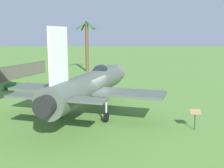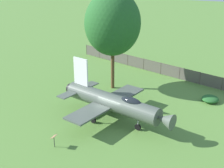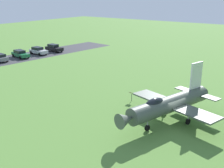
{
  "view_description": "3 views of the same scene",
  "coord_description": "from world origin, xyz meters",
  "px_view_note": "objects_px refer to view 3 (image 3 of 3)",
  "views": [
    {
      "loc": [
        -1.93,
        17.89,
        5.29
      ],
      "look_at": [
        -1.5,
        -0.64,
        1.97
      ],
      "focal_mm": 45.57,
      "sensor_mm": 36.0,
      "label": 1
    },
    {
      "loc": [
        -25.08,
        -10.21,
        14.77
      ],
      "look_at": [
        3.08,
        1.19,
        2.5
      ],
      "focal_mm": 49.88,
      "sensor_mm": 36.0,
      "label": 2
    },
    {
      "loc": [
        10.45,
        -24.26,
        12.4
      ],
      "look_at": [
        -9.3,
        2.97,
        1.5
      ],
      "focal_mm": 44.81,
      "sensor_mm": 36.0,
      "label": 3
    }
  ],
  "objects_px": {
    "info_plaque": "(132,94)",
    "parked_car_green": "(20,54)",
    "display_jet": "(168,104)",
    "parked_car_black": "(54,48)",
    "parked_car_silver": "(38,51)"
  },
  "relations": [
    {
      "from": "display_jet",
      "to": "parked_car_green",
      "type": "height_order",
      "value": "display_jet"
    },
    {
      "from": "display_jet",
      "to": "parked_car_black",
      "type": "bearing_deg",
      "value": -101.2
    },
    {
      "from": "display_jet",
      "to": "parked_car_green",
      "type": "xyz_separation_m",
      "value": [
        -37.39,
        10.37,
        -1.24
      ]
    },
    {
      "from": "parked_car_silver",
      "to": "parked_car_green",
      "type": "relative_size",
      "value": 0.89
    },
    {
      "from": "parked_car_black",
      "to": "parked_car_silver",
      "type": "bearing_deg",
      "value": -93.93
    },
    {
      "from": "parked_car_black",
      "to": "parked_car_green",
      "type": "xyz_separation_m",
      "value": [
        -0.95,
        -8.3,
        -0.05
      ]
    },
    {
      "from": "info_plaque",
      "to": "parked_car_green",
      "type": "distance_m",
      "value": 32.17
    },
    {
      "from": "display_jet",
      "to": "parked_car_green",
      "type": "relative_size",
      "value": 2.48
    },
    {
      "from": "display_jet",
      "to": "info_plaque",
      "type": "xyz_separation_m",
      "value": [
        -6.07,
        3.01,
        -1.15
      ]
    },
    {
      "from": "parked_car_silver",
      "to": "display_jet",
      "type": "bearing_deg",
      "value": -18.97
    },
    {
      "from": "info_plaque",
      "to": "parked_car_black",
      "type": "relative_size",
      "value": 0.25
    },
    {
      "from": "parked_car_black",
      "to": "parked_car_green",
      "type": "distance_m",
      "value": 8.35
    },
    {
      "from": "display_jet",
      "to": "parked_car_black",
      "type": "xyz_separation_m",
      "value": [
        -36.45,
        18.66,
        -1.19
      ]
    },
    {
      "from": "parked_car_silver",
      "to": "parked_car_green",
      "type": "xyz_separation_m",
      "value": [
        -0.49,
        -4.23,
        -0.03
      ]
    },
    {
      "from": "display_jet",
      "to": "parked_car_black",
      "type": "distance_m",
      "value": 40.96
    }
  ]
}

